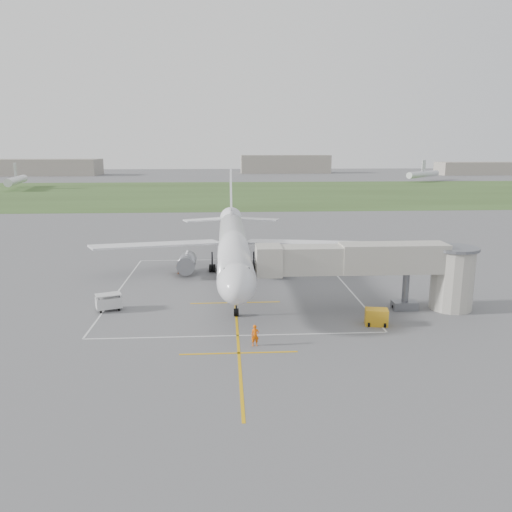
{
  "coord_description": "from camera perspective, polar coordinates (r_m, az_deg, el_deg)",
  "views": [
    {
      "loc": [
        -0.97,
        -63.3,
        16.93
      ],
      "look_at": [
        2.69,
        -4.0,
        4.0
      ],
      "focal_mm": 35.0,
      "sensor_mm": 36.0,
      "label": 1
    }
  ],
  "objects": [
    {
      "name": "gpu_unit",
      "position": [
        50.23,
        13.6,
        -6.81
      ],
      "size": [
        2.39,
        1.88,
        1.62
      ],
      "rotation": [
        0.0,
        0.0,
        -0.19
      ],
      "color": "#C08A18",
      "rests_on": "ground"
    },
    {
      "name": "airliner",
      "position": [
        65.27,
        -2.61,
        1.19
      ],
      "size": [
        38.93,
        46.75,
        13.52
      ],
      "color": "silver",
      "rests_on": "ground"
    },
    {
      "name": "jet_bridge",
      "position": [
        53.91,
        14.61,
        -1.19
      ],
      "size": [
        23.4,
        5.0,
        7.2
      ],
      "color": "#9C998D",
      "rests_on": "ground"
    },
    {
      "name": "baggage_cart",
      "position": [
        55.31,
        -16.48,
        -5.06
      ],
      "size": [
        2.97,
        2.38,
        1.8
      ],
      "rotation": [
        0.0,
        0.0,
        0.37
      ],
      "color": "silver",
      "rests_on": "ground"
    },
    {
      "name": "ramp_worker_wing",
      "position": [
        69.06,
        -8.77,
        -1.24
      ],
      "size": [
        1.12,
        0.99,
        1.93
      ],
      "primitive_type": "imported",
      "rotation": [
        0.0,
        0.0,
        2.82
      ],
      "color": "orange",
      "rests_on": "ground"
    },
    {
      "name": "apron_markings",
      "position": [
        59.92,
        -2.46,
        -4.14
      ],
      "size": [
        28.2,
        60.0,
        0.01
      ],
      "color": "#D49C0C",
      "rests_on": "ground"
    },
    {
      "name": "grass_strip",
      "position": [
        194.04,
        -3.26,
        7.26
      ],
      "size": [
        700.0,
        120.0,
        0.02
      ],
      "primitive_type": "cube",
      "color": "#334D21",
      "rests_on": "ground"
    },
    {
      "name": "distant_hangars",
      "position": [
        329.05,
        -6.27,
        10.16
      ],
      "size": [
        345.0,
        49.0,
        12.0
      ],
      "color": "gray",
      "rests_on": "ground"
    },
    {
      "name": "ground",
      "position": [
        65.53,
        -2.56,
        -2.71
      ],
      "size": [
        700.0,
        700.0,
        0.0
      ],
      "primitive_type": "plane",
      "color": "#59595C",
      "rests_on": "ground"
    },
    {
      "name": "ramp_worker_nose",
      "position": [
        43.89,
        -0.11,
        -9.07
      ],
      "size": [
        0.72,
        0.5,
        1.9
      ],
      "primitive_type": "imported",
      "rotation": [
        0.0,
        0.0,
        0.07
      ],
      "color": "#E65A07",
      "rests_on": "ground"
    },
    {
      "name": "distant_aircraft",
      "position": [
        235.88,
        -1.73,
        9.03
      ],
      "size": [
        206.68,
        66.23,
        8.85
      ],
      "color": "silver",
      "rests_on": "ground"
    }
  ]
}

